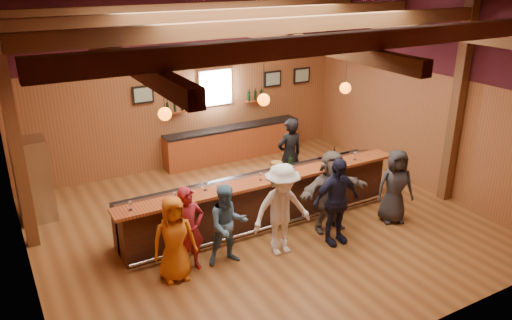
# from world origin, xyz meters

# --- Properties ---
(room) EXTENTS (9.04, 9.00, 4.52)m
(room) POSITION_xyz_m (0.00, 0.06, 3.21)
(room) COLOR brown
(room) RESTS_ON ground
(bar_counter) EXTENTS (6.30, 1.07, 1.11)m
(bar_counter) POSITION_xyz_m (0.02, 0.15, 0.52)
(bar_counter) COLOR black
(bar_counter) RESTS_ON ground
(back_bar_cabinet) EXTENTS (4.00, 0.52, 0.95)m
(back_bar_cabinet) POSITION_xyz_m (1.20, 3.72, 0.48)
(back_bar_cabinet) COLOR brown
(back_bar_cabinet) RESTS_ON ground
(window) EXTENTS (0.95, 0.09, 0.95)m
(window) POSITION_xyz_m (0.80, 3.95, 2.05)
(window) COLOR silver
(window) RESTS_ON room
(framed_pictures) EXTENTS (5.35, 0.05, 0.45)m
(framed_pictures) POSITION_xyz_m (1.67, 3.94, 2.10)
(framed_pictures) COLOR black
(framed_pictures) RESTS_ON room
(wine_shelves) EXTENTS (3.00, 0.18, 0.30)m
(wine_shelves) POSITION_xyz_m (0.80, 3.88, 1.62)
(wine_shelves) COLOR brown
(wine_shelves) RESTS_ON room
(pendant_lights) EXTENTS (4.24, 0.24, 1.37)m
(pendant_lights) POSITION_xyz_m (0.00, 0.00, 2.71)
(pendant_lights) COLOR black
(pendant_lights) RESTS_ON room
(stainless_fridge) EXTENTS (0.70, 0.70, 1.80)m
(stainless_fridge) POSITION_xyz_m (-4.10, 2.60, 0.90)
(stainless_fridge) COLOR silver
(stainless_fridge) RESTS_ON ground
(customer_orange) EXTENTS (0.80, 0.57, 1.55)m
(customer_orange) POSITION_xyz_m (-2.31, -0.95, 0.77)
(customer_orange) COLOR #C36012
(customer_orange) RESTS_ON ground
(customer_redvest) EXTENTS (0.62, 0.44, 1.60)m
(customer_redvest) POSITION_xyz_m (-1.99, -0.83, 0.80)
(customer_redvest) COLOR maroon
(customer_redvest) RESTS_ON ground
(customer_denim) EXTENTS (0.83, 0.69, 1.54)m
(customer_denim) POSITION_xyz_m (-1.29, -0.95, 0.77)
(customer_denim) COLOR #487091
(customer_denim) RESTS_ON ground
(customer_white) EXTENTS (1.21, 0.74, 1.81)m
(customer_white) POSITION_xyz_m (-0.27, -1.15, 0.90)
(customer_white) COLOR silver
(customer_white) RESTS_ON ground
(customer_navy) EXTENTS (1.05, 0.47, 1.77)m
(customer_navy) POSITION_xyz_m (0.85, -1.33, 0.88)
(customer_navy) COLOR #181A31
(customer_navy) RESTS_ON ground
(customer_brown) EXTENTS (1.62, 0.60, 1.72)m
(customer_brown) POSITION_xyz_m (1.08, -0.86, 0.86)
(customer_brown) COLOR #62564E
(customer_brown) RESTS_ON ground
(customer_dark) EXTENTS (0.92, 0.76, 1.60)m
(customer_dark) POSITION_xyz_m (2.49, -1.23, 0.80)
(customer_dark) COLOR #272729
(customer_dark) RESTS_ON ground
(bartender) EXTENTS (0.68, 0.46, 1.84)m
(bartender) POSITION_xyz_m (1.37, 1.12, 0.92)
(bartender) COLOR black
(bartender) RESTS_ON ground
(ice_bucket) EXTENTS (0.24, 0.24, 0.26)m
(ice_bucket) POSITION_xyz_m (0.28, -0.06, 1.24)
(ice_bucket) COLOR brown
(ice_bucket) RESTS_ON bar_counter
(bottle_a) EXTENTS (0.07, 0.07, 0.31)m
(bottle_a) POSITION_xyz_m (0.40, -0.13, 1.23)
(bottle_a) COLOR black
(bottle_a) RESTS_ON bar_counter
(bottle_b) EXTENTS (0.08, 0.08, 0.36)m
(bottle_b) POSITION_xyz_m (0.65, -0.02, 1.25)
(bottle_b) COLOR black
(bottle_b) RESTS_ON bar_counter
(glass_a) EXTENTS (0.08, 0.08, 0.18)m
(glass_a) POSITION_xyz_m (-2.80, -0.19, 1.24)
(glass_a) COLOR silver
(glass_a) RESTS_ON bar_counter
(glass_b) EXTENTS (0.09, 0.09, 0.19)m
(glass_b) POSITION_xyz_m (-2.01, -0.25, 1.25)
(glass_b) COLOR silver
(glass_b) RESTS_ON bar_counter
(glass_c) EXTENTS (0.08, 0.08, 0.18)m
(glass_c) POSITION_xyz_m (-1.32, -0.07, 1.24)
(glass_c) COLOR silver
(glass_c) RESTS_ON bar_counter
(glass_d) EXTENTS (0.07, 0.07, 0.16)m
(glass_d) POSITION_xyz_m (-1.15, -0.26, 1.22)
(glass_d) COLOR silver
(glass_d) RESTS_ON bar_counter
(glass_e) EXTENTS (0.08, 0.08, 0.17)m
(glass_e) POSITION_xyz_m (-0.16, -0.17, 1.23)
(glass_e) COLOR silver
(glass_e) RESTS_ON bar_counter
(glass_f) EXTENTS (0.09, 0.09, 0.20)m
(glass_f) POSITION_xyz_m (0.56, -0.23, 1.25)
(glass_f) COLOR silver
(glass_f) RESTS_ON bar_counter
(glass_g) EXTENTS (0.07, 0.07, 0.17)m
(glass_g) POSITION_xyz_m (1.48, -0.21, 1.23)
(glass_g) COLOR silver
(glass_g) RESTS_ON bar_counter
(glass_h) EXTENTS (0.09, 0.09, 0.19)m
(glass_h) POSITION_xyz_m (2.22, -0.22, 1.25)
(glass_h) COLOR silver
(glass_h) RESTS_ON bar_counter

